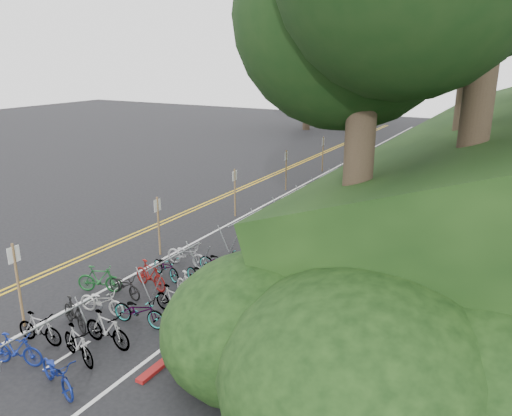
{
  "coord_description": "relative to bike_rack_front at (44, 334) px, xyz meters",
  "views": [
    {
      "loc": [
        13.55,
        -9.97,
        7.96
      ],
      "look_at": [
        2.92,
        9.06,
        1.3
      ],
      "focal_mm": 35.0,
      "sensor_mm": 36.0,
      "label": 1
    }
  ],
  "objects": [
    {
      "name": "ground",
      "position": [
        -2.87,
        2.49,
        -0.86
      ],
      "size": [
        120.0,
        120.0,
        0.0
      ],
      "primitive_type": "plane",
      "color": "black",
      "rests_on": "ground"
    },
    {
      "name": "bike_front",
      "position": [
        -1.87,
        3.77,
        -0.37
      ],
      "size": [
        1.04,
        1.69,
        0.98
      ],
      "primitive_type": "imported",
      "rotation": [
        0.0,
        0.0,
        1.96
      ],
      "color": "#144C1E",
      "rests_on": "ground"
    },
    {
      "name": "bike_racks_rest",
      "position": [
        0.13,
        15.49,
        -0.01
      ],
      "size": [
        1.14,
        23.0,
        1.17
      ],
      "color": "gray",
      "rests_on": "ground"
    },
    {
      "name": "road_markings",
      "position": [
        -2.24,
        12.58,
        -0.86
      ],
      "size": [
        7.47,
        80.0,
        0.01
      ],
      "color": "gold",
      "rests_on": "ground"
    },
    {
      "name": "bike_rack_front",
      "position": [
        0.0,
        0.0,
        0.0
      ],
      "size": [
        1.13,
        3.35,
        1.15
      ],
      "color": "gray",
      "rests_on": "ground"
    },
    {
      "name": "signpost_near",
      "position": [
        -2.19,
        0.93,
        0.69
      ],
      "size": [
        0.08,
        0.4,
        2.71
      ],
      "color": "brown",
      "rests_on": "ground"
    },
    {
      "name": "red_curb",
      "position": [
        2.83,
        14.49,
        -0.81
      ],
      "size": [
        0.25,
        28.0,
        0.1
      ],
      "primitive_type": "cube",
      "color": "maroon",
      "rests_on": "ground"
    },
    {
      "name": "bike_valet",
      "position": [
        0.24,
        3.42,
        -0.38
      ],
      "size": [
        3.11,
        9.6,
        1.05
      ],
      "color": "navy",
      "rests_on": "ground"
    },
    {
      "name": "signposts_rest",
      "position": [
        -2.27,
        16.49,
        0.57
      ],
      "size": [
        0.08,
        18.4,
        2.5
      ],
      "color": "brown",
      "rests_on": "ground"
    }
  ]
}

